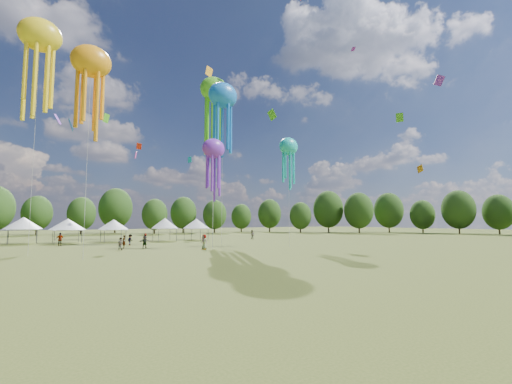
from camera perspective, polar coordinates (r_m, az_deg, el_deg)
ground at (r=19.53m, az=32.25°, el=-14.89°), size 300.00×300.00×0.00m
spectator_near at (r=46.07m, az=-21.85°, el=-8.09°), size 0.96×0.95×1.56m
spectators_far at (r=53.53m, az=-15.82°, el=-7.65°), size 34.01×19.23×1.92m
festival_tents at (r=64.39m, az=-23.22°, el=-4.94°), size 32.85×10.50×4.26m
show_kites at (r=56.96m, az=-10.63°, el=14.31°), size 35.19×27.01×32.56m
small_kites at (r=60.32m, az=-14.24°, el=21.13°), size 66.21×65.87×38.82m
treeline at (r=71.69m, az=-23.34°, el=-2.16°), size 201.57×95.24×13.43m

